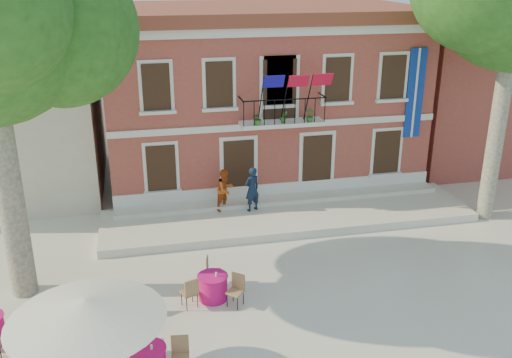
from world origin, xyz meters
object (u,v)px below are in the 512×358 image
(pedestrian_orange, at_px, (225,190))
(cafe_table_3, at_px, (99,314))
(pedestrian_navy, at_px, (252,189))
(cafe_table_4, at_px, (213,286))
(patio_umbrella, at_px, (86,310))

(pedestrian_orange, bearing_deg, cafe_table_3, -161.33)
(pedestrian_navy, xyz_separation_m, cafe_table_3, (-5.47, -6.09, -0.74))
(pedestrian_navy, relative_size, pedestrian_orange, 1.06)
(cafe_table_4, bearing_deg, pedestrian_navy, 66.75)
(pedestrian_navy, bearing_deg, patio_umbrella, 33.09)
(pedestrian_navy, relative_size, cafe_table_4, 0.94)
(cafe_table_3, height_order, cafe_table_4, same)
(pedestrian_navy, height_order, cafe_table_4, pedestrian_navy)
(pedestrian_navy, distance_m, pedestrian_orange, 1.03)
(cafe_table_3, distance_m, cafe_table_4, 3.27)
(pedestrian_orange, xyz_separation_m, cafe_table_3, (-4.49, -6.38, -0.69))
(cafe_table_4, bearing_deg, cafe_table_3, -166.74)
(pedestrian_orange, height_order, cafe_table_4, pedestrian_orange)
(pedestrian_navy, height_order, cafe_table_3, pedestrian_navy)
(pedestrian_navy, relative_size, cafe_table_3, 0.93)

